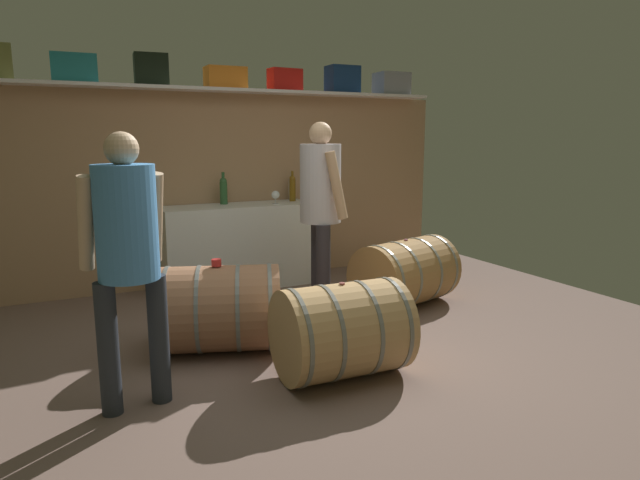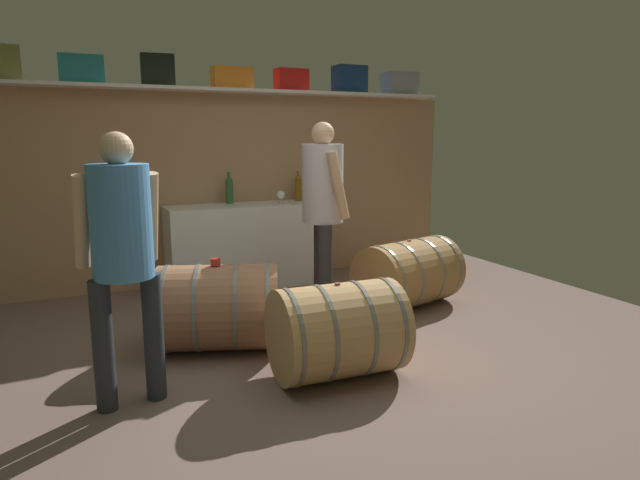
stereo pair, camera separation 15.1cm
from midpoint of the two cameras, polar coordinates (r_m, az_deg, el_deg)
The scene contains 20 objects.
ground_plane at distance 4.53m, azimuth -1.72°, elevation -9.65°, with size 6.41×8.25×0.02m, color #735A50.
back_wall_panel at distance 6.07m, azimuth -8.65°, elevation 5.25°, with size 5.21×0.10×2.01m, color tan.
high_shelf_board at distance 5.91m, azimuth -8.53°, elevation 15.01°, with size 4.80×0.40×0.03m, color silver.
toolcase_teal at distance 5.71m, azimuth -22.71°, elevation 15.93°, with size 0.38×0.28×0.25m, color #1F7580.
toolcase_black at distance 5.78m, azimuth -15.69°, elevation 16.51°, with size 0.31×0.22×0.30m, color black.
toolcase_orange at distance 5.93m, azimuth -8.38°, elevation 16.21°, with size 0.40×0.24×0.22m, color orange.
toolcase_red at distance 6.14m, azimuth -2.26°, elevation 16.19°, with size 0.34×0.19×0.23m, color red.
toolcase_navy at distance 6.44m, azimuth 3.76°, elevation 16.21°, with size 0.35×0.24×0.30m, color navy.
toolcase_grey at distance 6.77m, azimuth 8.85°, elevation 15.66°, with size 0.36×0.30×0.26m, color gray.
work_cabinet at distance 5.85m, azimuth -7.11°, elevation -0.55°, with size 1.58×0.53×0.86m, color white.
wine_bottle_green at distance 5.87m, azimuth -8.63°, elevation 5.17°, with size 0.08×0.08×0.33m.
wine_bottle_clear at distance 6.18m, azimuth -1.57°, elevation 5.45°, with size 0.08×0.08×0.31m.
wine_bottle_amber at distance 6.04m, azimuth -1.54°, elevation 5.44°, with size 0.07×0.07×0.33m.
wine_glass at distance 5.82m, azimuth -3.32°, elevation 4.65°, with size 0.09×0.09×0.14m.
wine_barrel_near at distance 4.15m, azimuth -9.39°, elevation -6.88°, with size 1.03×0.88×0.65m.
wine_barrel_far at distance 5.19m, azimuth 9.94°, elevation -3.44°, with size 1.07×0.85×0.63m.
wine_barrel_flank at distance 3.65m, azimuth 3.01°, elevation -9.32°, with size 0.83×0.65×0.63m.
tasting_cup at distance 4.06m, azimuth -9.72°, elevation -2.24°, with size 0.07×0.07×0.05m, color red.
winemaker_pouring at distance 4.82m, azimuth 1.26°, elevation 4.38°, with size 0.44×0.53×1.68m.
visitor_tasting at distance 3.27m, azimuth -18.54°, elevation -0.21°, with size 0.49×0.39×1.59m.
Camera 2 is at (-1.55, -3.33, 1.56)m, focal length 30.96 mm.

